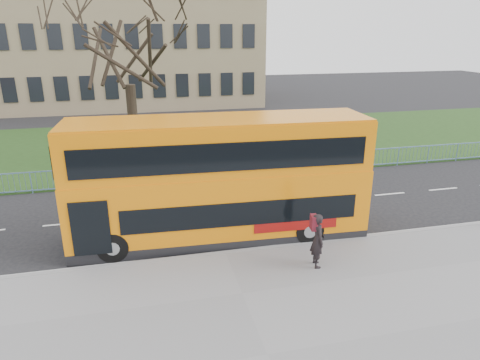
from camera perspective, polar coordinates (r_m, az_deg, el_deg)
The scene contains 9 objects.
ground at distance 16.78m, azimuth -3.02°, elevation -7.45°, with size 120.00×120.00×0.00m, color black.
pavement at distance 11.27m, azimuth 3.65°, elevation -22.42°, with size 80.00×10.50×0.12m, color slate.
kerb at distance 15.40m, azimuth -1.98°, elevation -9.75°, with size 80.00×0.20×0.14m, color gray.
grass_verge at distance 30.13m, azimuth -7.93°, elevation 4.73°, with size 80.00×15.40×0.08m, color #1E3714.
guard_railing at distance 22.63m, azimuth -6.05°, elevation 1.21°, with size 40.00×0.12×1.10m, color #668BB6, non-canonical shape.
bare_tree at distance 24.84m, azimuth -14.63°, elevation 14.25°, with size 7.73×7.73×11.04m, color black, non-canonical shape.
civic_building at distance 49.82m, azimuth -16.85°, elevation 17.96°, with size 30.00×15.00×14.00m, color #867255.
yellow_bus at distance 15.77m, azimuth -2.74°, elevation 0.41°, with size 10.99×3.08×4.56m.
pedestrian at distance 14.37m, azimuth 10.32°, elevation -7.91°, with size 0.68×0.45×1.87m, color black.
Camera 1 is at (-2.56, -14.76, 7.57)m, focal length 32.00 mm.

